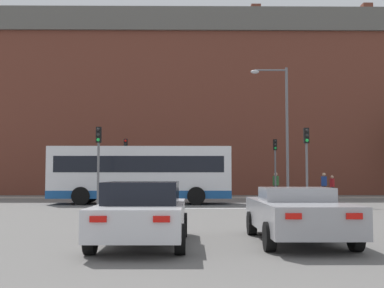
{
  "coord_description": "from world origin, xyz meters",
  "views": [
    {
      "loc": [
        -0.96,
        -3.8,
        1.64
      ],
      "look_at": [
        -0.7,
        23.22,
        3.39
      ],
      "focal_mm": 45.0,
      "sensor_mm": 36.0,
      "label": 1
    }
  ],
  "objects_px": {
    "bus_crossing_lead": "(141,173)",
    "traffic_light_near_left": "(98,153)",
    "car_roadster_right": "(297,213)",
    "traffic_light_far_right": "(275,158)",
    "traffic_light_far_left": "(126,158)",
    "pedestrian_waiting": "(324,183)",
    "pedestrian_walking_west": "(332,185)",
    "traffic_light_near_right": "(307,153)",
    "car_saloon_left": "(143,212)",
    "street_lamp_junction": "(281,121)",
    "pedestrian_walking_east": "(276,183)"
  },
  "relations": [
    {
      "from": "traffic_light_near_right",
      "to": "street_lamp_junction",
      "type": "relative_size",
      "value": 0.51
    },
    {
      "from": "car_roadster_right",
      "to": "traffic_light_near_left",
      "type": "height_order",
      "value": "traffic_light_near_left"
    },
    {
      "from": "street_lamp_junction",
      "to": "bus_crossing_lead",
      "type": "bearing_deg",
      "value": -175.02
    },
    {
      "from": "car_saloon_left",
      "to": "traffic_light_far_right",
      "type": "xyz_separation_m",
      "value": [
        7.43,
        23.31,
        2.09
      ]
    },
    {
      "from": "traffic_light_near_right",
      "to": "street_lamp_junction",
      "type": "xyz_separation_m",
      "value": [
        -0.58,
        3.65,
        2.11
      ]
    },
    {
      "from": "bus_crossing_lead",
      "to": "pedestrian_walking_east",
      "type": "distance_m",
      "value": 12.06
    },
    {
      "from": "traffic_light_far_right",
      "to": "traffic_light_near_right",
      "type": "xyz_separation_m",
      "value": [
        -0.22,
        -10.06,
        -0.1
      ]
    },
    {
      "from": "car_saloon_left",
      "to": "pedestrian_walking_east",
      "type": "distance_m",
      "value": 25.14
    },
    {
      "from": "traffic_light_near_left",
      "to": "street_lamp_junction",
      "type": "bearing_deg",
      "value": 22.91
    },
    {
      "from": "traffic_light_far_left",
      "to": "pedestrian_walking_west",
      "type": "distance_m",
      "value": 15.27
    },
    {
      "from": "traffic_light_near_right",
      "to": "pedestrian_walking_west",
      "type": "relative_size",
      "value": 2.52
    },
    {
      "from": "pedestrian_walking_east",
      "to": "car_saloon_left",
      "type": "bearing_deg",
      "value": 48.24
    },
    {
      "from": "bus_crossing_lead",
      "to": "street_lamp_junction",
      "type": "bearing_deg",
      "value": -85.02
    },
    {
      "from": "pedestrian_waiting",
      "to": "car_roadster_right",
      "type": "bearing_deg",
      "value": 85.48
    },
    {
      "from": "traffic_light_near_left",
      "to": "pedestrian_waiting",
      "type": "distance_m",
      "value": 18.17
    },
    {
      "from": "bus_crossing_lead",
      "to": "pedestrian_walking_west",
      "type": "bearing_deg",
      "value": -59.68
    },
    {
      "from": "car_saloon_left",
      "to": "traffic_light_near_right",
      "type": "height_order",
      "value": "traffic_light_near_right"
    },
    {
      "from": "street_lamp_junction",
      "to": "pedestrian_walking_west",
      "type": "bearing_deg",
      "value": 54.23
    },
    {
      "from": "car_saloon_left",
      "to": "traffic_light_near_right",
      "type": "xyz_separation_m",
      "value": [
        7.21,
        13.25,
        1.99
      ]
    },
    {
      "from": "pedestrian_walking_east",
      "to": "pedestrian_waiting",
      "type": "bearing_deg",
      "value": 149.38
    },
    {
      "from": "traffic_light_far_left",
      "to": "car_roadster_right",
      "type": "bearing_deg",
      "value": -72.54
    },
    {
      "from": "car_roadster_right",
      "to": "street_lamp_junction",
      "type": "distance_m",
      "value": 17.23
    },
    {
      "from": "pedestrian_walking_east",
      "to": "car_roadster_right",
      "type": "bearing_deg",
      "value": 56.55
    },
    {
      "from": "car_roadster_right",
      "to": "bus_crossing_lead",
      "type": "distance_m",
      "value": 16.68
    },
    {
      "from": "traffic_light_far_left",
      "to": "traffic_light_near_right",
      "type": "relative_size",
      "value": 1.04
    },
    {
      "from": "pedestrian_waiting",
      "to": "pedestrian_walking_west",
      "type": "height_order",
      "value": "pedestrian_waiting"
    },
    {
      "from": "bus_crossing_lead",
      "to": "street_lamp_junction",
      "type": "relative_size",
      "value": 1.27
    },
    {
      "from": "car_saloon_left",
      "to": "traffic_light_near_right",
      "type": "distance_m",
      "value": 15.22
    },
    {
      "from": "street_lamp_junction",
      "to": "car_saloon_left",
      "type": "bearing_deg",
      "value": -111.42
    },
    {
      "from": "car_roadster_right",
      "to": "traffic_light_far_right",
      "type": "relative_size",
      "value": 1.11
    },
    {
      "from": "street_lamp_junction",
      "to": "pedestrian_walking_west",
      "type": "distance_m",
      "value": 9.57
    },
    {
      "from": "traffic_light_near_right",
      "to": "pedestrian_walking_east",
      "type": "relative_size",
      "value": 2.22
    },
    {
      "from": "pedestrian_walking_west",
      "to": "street_lamp_junction",
      "type": "bearing_deg",
      "value": 2.6
    },
    {
      "from": "car_roadster_right",
      "to": "pedestrian_waiting",
      "type": "xyz_separation_m",
      "value": [
        7.27,
        23.16,
        0.37
      ]
    },
    {
      "from": "traffic_light_near_right",
      "to": "traffic_light_far_left",
      "type": "bearing_deg",
      "value": 137.02
    },
    {
      "from": "pedestrian_waiting",
      "to": "pedestrian_walking_west",
      "type": "xyz_separation_m",
      "value": [
        0.71,
        0.4,
        -0.13
      ]
    },
    {
      "from": "traffic_light_near_left",
      "to": "bus_crossing_lead",
      "type": "bearing_deg",
      "value": 63.06
    },
    {
      "from": "car_roadster_right",
      "to": "traffic_light_near_right",
      "type": "distance_m",
      "value": 13.44
    },
    {
      "from": "car_roadster_right",
      "to": "pedestrian_waiting",
      "type": "relative_size",
      "value": 2.6
    },
    {
      "from": "bus_crossing_lead",
      "to": "traffic_light_far_left",
      "type": "bearing_deg",
      "value": 14.36
    },
    {
      "from": "traffic_light_far_left",
      "to": "pedestrian_waiting",
      "type": "relative_size",
      "value": 2.35
    },
    {
      "from": "car_saloon_left",
      "to": "pedestrian_walking_east",
      "type": "relative_size",
      "value": 2.53
    },
    {
      "from": "traffic_light_near_right",
      "to": "pedestrian_waiting",
      "type": "bearing_deg",
      "value": 69.77
    },
    {
      "from": "traffic_light_far_left",
      "to": "pedestrian_waiting",
      "type": "distance_m",
      "value": 14.53
    },
    {
      "from": "traffic_light_far_right",
      "to": "street_lamp_junction",
      "type": "relative_size",
      "value": 0.53
    },
    {
      "from": "pedestrian_walking_west",
      "to": "traffic_light_near_left",
      "type": "bearing_deg",
      "value": -14.83
    },
    {
      "from": "traffic_light_far_left",
      "to": "pedestrian_walking_east",
      "type": "relative_size",
      "value": 2.31
    },
    {
      "from": "bus_crossing_lead",
      "to": "traffic_light_near_left",
      "type": "relative_size",
      "value": 2.51
    },
    {
      "from": "car_saloon_left",
      "to": "car_roadster_right",
      "type": "bearing_deg",
      "value": 7.07
    },
    {
      "from": "bus_crossing_lead",
      "to": "traffic_light_far_left",
      "type": "height_order",
      "value": "traffic_light_far_left"
    }
  ]
}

